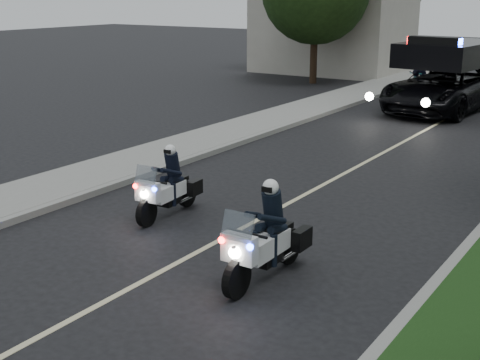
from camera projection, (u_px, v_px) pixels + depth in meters
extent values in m
plane|color=black|center=(213.00, 244.00, 12.37)|extent=(120.00, 120.00, 0.00)
cube|color=gray|center=(285.00, 127.00, 22.54)|extent=(0.20, 60.00, 0.15)
cube|color=gray|center=(258.00, 123.00, 23.12)|extent=(2.00, 60.00, 0.16)
cube|color=#A8A396|center=(334.00, 10.00, 37.54)|extent=(8.00, 6.00, 7.00)
cube|color=#BFB78C|center=(400.00, 144.00, 20.40)|extent=(0.12, 50.00, 0.01)
imported|color=black|center=(441.00, 111.00, 25.87)|extent=(3.61, 6.73, 3.15)
imported|color=black|center=(418.00, 91.00, 31.13)|extent=(0.63, 1.69, 0.88)
imported|color=black|center=(418.00, 91.00, 31.13)|extent=(0.70, 0.48, 1.92)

